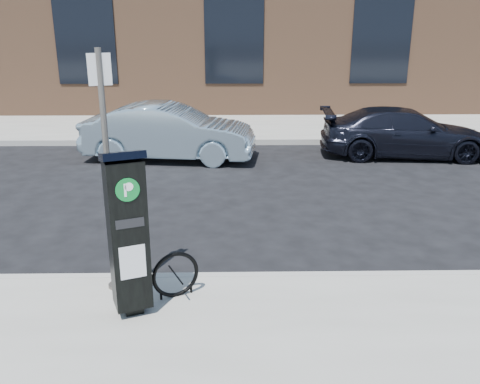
{
  "coord_description": "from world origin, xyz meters",
  "views": [
    {
      "loc": [
        -0.11,
        -5.88,
        3.22
      ],
      "look_at": [
        0.0,
        0.5,
        1.1
      ],
      "focal_mm": 38.0,
      "sensor_mm": 36.0,
      "label": 1
    }
  ],
  "objects_px": {
    "bike_rack": "(176,275)",
    "car_dark": "(404,133)",
    "parking_kiosk": "(128,232)",
    "sign_pole": "(109,177)",
    "car_silver": "(169,132)"
  },
  "relations": [
    {
      "from": "bike_rack",
      "to": "car_dark",
      "type": "height_order",
      "value": "car_dark"
    },
    {
      "from": "parking_kiosk",
      "to": "car_dark",
      "type": "distance_m",
      "value": 9.34
    },
    {
      "from": "parking_kiosk",
      "to": "car_dark",
      "type": "relative_size",
      "value": 0.45
    },
    {
      "from": "sign_pole",
      "to": "bike_rack",
      "type": "relative_size",
      "value": 4.96
    },
    {
      "from": "bike_rack",
      "to": "car_dark",
      "type": "relative_size",
      "value": 0.14
    },
    {
      "from": "bike_rack",
      "to": "car_silver",
      "type": "distance_m",
      "value": 7.05
    },
    {
      "from": "bike_rack",
      "to": "car_silver",
      "type": "height_order",
      "value": "car_silver"
    },
    {
      "from": "sign_pole",
      "to": "car_silver",
      "type": "xyz_separation_m",
      "value": [
        -0.13,
        6.75,
        -0.87
      ]
    },
    {
      "from": "car_dark",
      "to": "bike_rack",
      "type": "bearing_deg",
      "value": 149.7
    },
    {
      "from": "sign_pole",
      "to": "car_dark",
      "type": "bearing_deg",
      "value": 27.84
    },
    {
      "from": "parking_kiosk",
      "to": "car_dark",
      "type": "bearing_deg",
      "value": 32.21
    },
    {
      "from": "sign_pole",
      "to": "car_silver",
      "type": "bearing_deg",
      "value": 68.58
    },
    {
      "from": "car_silver",
      "to": "bike_rack",
      "type": "bearing_deg",
      "value": -165.76
    },
    {
      "from": "bike_rack",
      "to": "car_silver",
      "type": "relative_size",
      "value": 0.14
    },
    {
      "from": "sign_pole",
      "to": "car_silver",
      "type": "distance_m",
      "value": 6.8
    }
  ]
}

